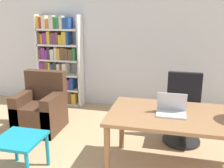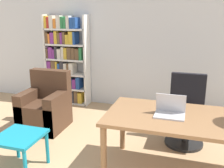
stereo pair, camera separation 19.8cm
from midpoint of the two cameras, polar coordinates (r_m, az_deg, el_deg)
The scene contains 7 objects.
wall_back at distance 5.06m, azimuth 9.75°, elevation 9.43°, with size 8.00×0.06×2.70m.
desk at distance 3.10m, azimuth 17.88°, elevation -8.30°, with size 1.83×0.93×0.74m.
laptop at distance 3.04m, azimuth 14.35°, elevation -5.72°, with size 0.33×0.24×0.24m.
office_chair at distance 3.99m, azimuth 17.17°, elevation -6.24°, with size 0.55×0.55×1.01m.
side_table_blue at distance 3.33m, azimuth -17.83°, elevation -11.75°, with size 0.51×0.53×0.46m.
armchair at distance 4.44m, azimuth -13.08°, elevation -5.32°, with size 0.68×0.67×0.93m.
bookshelf at distance 5.45m, azimuth -9.12°, elevation 4.81°, with size 0.91×0.28×1.81m.
Camera 2 is at (0.75, -0.43, 1.87)m, focal length 42.00 mm.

